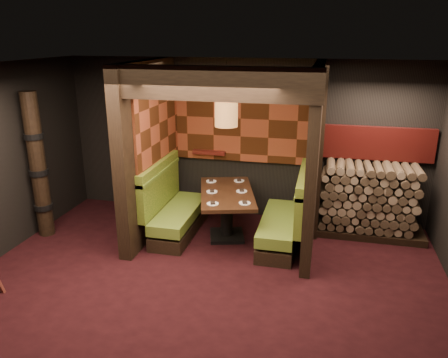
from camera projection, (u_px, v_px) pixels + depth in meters
floor at (201, 293)px, 5.75m from camera, size 6.50×5.50×0.02m
ceiling at (197, 69)px, 4.85m from camera, size 6.50×5.50×0.02m
wall_back at (243, 140)px, 7.85m from camera, size 6.50×0.02×2.85m
wall_front at (76, 335)px, 2.75m from camera, size 6.50×0.02×2.85m
partition_left at (149, 150)px, 7.12m from camera, size 0.20×2.20×2.85m
partition_right at (314, 160)px, 6.59m from camera, size 0.15×2.10×2.85m
header_beam at (211, 84)px, 5.57m from camera, size 2.85×0.18×0.44m
tapa_back_panel at (241, 118)px, 7.68m from camera, size 2.40×0.06×1.55m
tapa_side_panel at (158, 123)px, 7.12m from camera, size 0.04×1.85×1.45m
lacquer_shelf at (209, 152)px, 7.96m from camera, size 0.60×0.12×0.07m
booth_bench_left at (173, 211)px, 7.36m from camera, size 0.68×1.60×1.14m
booth_bench_right at (286, 221)px, 6.94m from camera, size 0.68×1.60×1.14m
dining_table at (227, 205)px, 7.12m from camera, size 1.23×1.70×0.81m
place_settings at (227, 191)px, 7.04m from camera, size 0.94×1.32×0.03m
pendant_lamp at (226, 112)px, 6.58m from camera, size 0.35×0.35×0.96m
totem_column at (38, 167)px, 7.06m from camera, size 0.31×0.31×2.40m
firewood_stack at (373, 200)px, 7.23m from camera, size 1.73×0.70×1.22m
mosaic_header at (377, 143)px, 7.25m from camera, size 1.83×0.10×0.56m
bay_front_post at (320, 156)px, 6.81m from camera, size 0.08×0.08×2.85m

